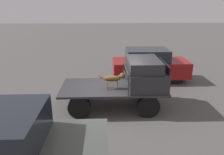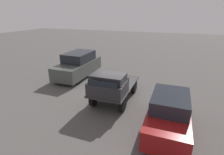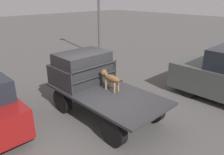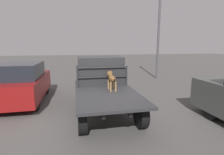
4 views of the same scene
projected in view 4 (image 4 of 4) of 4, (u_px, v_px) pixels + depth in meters
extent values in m
plane|color=#514F4C|center=(105.00, 114.00, 6.34)|extent=(80.00, 80.00, 0.00)
cylinder|color=black|center=(80.00, 95.00, 7.30)|extent=(0.83, 0.24, 0.83)
cylinder|color=black|center=(120.00, 92.00, 7.65)|extent=(0.83, 0.24, 0.83)
cylinder|color=black|center=(82.00, 119.00, 4.87)|extent=(0.83, 0.24, 0.83)
cylinder|color=black|center=(141.00, 114.00, 5.22)|extent=(0.83, 0.24, 0.83)
cube|color=black|center=(95.00, 95.00, 6.13)|extent=(3.76, 0.10, 0.18)
cube|color=black|center=(115.00, 94.00, 6.28)|extent=(3.76, 0.10, 0.18)
cube|color=#2D2D30|center=(105.00, 91.00, 6.18)|extent=(4.08, 2.05, 0.08)
cube|color=#28282B|center=(100.00, 75.00, 7.35)|extent=(1.42, 1.93, 0.68)
cube|color=#28282B|center=(100.00, 62.00, 7.14)|extent=(1.21, 1.78, 0.42)
cube|color=black|center=(98.00, 62.00, 7.93)|extent=(0.02, 1.58, 0.31)
cube|color=#2D2D30|center=(77.00, 78.00, 6.40)|extent=(0.04, 0.04, 0.76)
cube|color=#2D2D30|center=(127.00, 76.00, 6.78)|extent=(0.04, 0.04, 0.76)
cube|color=#2D2D30|center=(103.00, 67.00, 6.52)|extent=(0.04, 1.89, 0.04)
cube|color=#2D2D30|center=(103.00, 77.00, 6.59)|extent=(0.04, 1.89, 0.04)
cylinder|color=#9E7547|center=(109.00, 84.00, 6.32)|extent=(0.06, 0.06, 0.33)
cylinder|color=#9E7547|center=(113.00, 84.00, 6.36)|extent=(0.06, 0.06, 0.33)
cylinder|color=#9E7547|center=(111.00, 87.00, 5.93)|extent=(0.06, 0.06, 0.33)
cylinder|color=#9E7547|center=(116.00, 87.00, 5.97)|extent=(0.06, 0.06, 0.33)
ellipsoid|color=brown|center=(112.00, 79.00, 6.10)|extent=(0.66, 0.23, 0.23)
sphere|color=#9E7547|center=(111.00, 79.00, 6.28)|extent=(0.10, 0.10, 0.10)
cylinder|color=brown|center=(110.00, 76.00, 6.36)|extent=(0.16, 0.13, 0.16)
sphere|color=brown|center=(110.00, 74.00, 6.46)|extent=(0.22, 0.22, 0.22)
cone|color=#9E7547|center=(109.00, 74.00, 6.55)|extent=(0.12, 0.12, 0.12)
cone|color=brown|center=(108.00, 71.00, 6.42)|extent=(0.06, 0.08, 0.10)
cone|color=brown|center=(111.00, 71.00, 6.45)|extent=(0.06, 0.08, 0.10)
cylinder|color=brown|center=(114.00, 80.00, 5.74)|extent=(0.28, 0.04, 0.18)
cylinder|color=black|center=(15.00, 89.00, 8.75)|extent=(0.60, 0.20, 0.60)
cylinder|color=black|center=(46.00, 87.00, 9.05)|extent=(0.60, 0.20, 0.60)
cylinder|color=black|center=(36.00, 103.00, 6.65)|extent=(0.60, 0.20, 0.60)
cube|color=maroon|center=(23.00, 86.00, 7.63)|extent=(4.02, 1.74, 0.85)
cube|color=#1E232B|center=(20.00, 71.00, 7.31)|extent=(2.21, 1.56, 0.61)
cylinder|color=black|center=(211.00, 111.00, 5.82)|extent=(0.60, 0.20, 0.60)
cylinder|color=#4C4C51|center=(158.00, 38.00, 12.59)|extent=(0.16, 0.16, 5.98)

